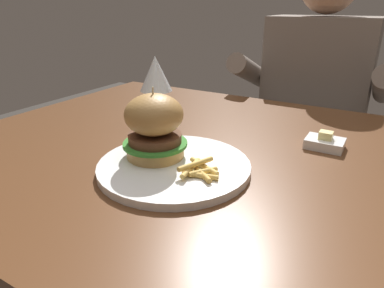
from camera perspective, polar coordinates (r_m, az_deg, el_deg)
The scene contains 7 objects.
dining_table at distance 0.74m, azimuth 5.24°, elevation -7.87°, with size 1.19×0.88×0.74m.
main_plate at distance 0.62m, azimuth -2.99°, elevation -3.71°, with size 0.28×0.28×0.01m, color white.
burger_sandwich at distance 0.63m, azimuth -6.28°, elevation 3.00°, with size 0.12×0.12×0.13m.
fries_pile at distance 0.58m, azimuth 1.14°, elevation -4.26°, with size 0.07×0.08×0.02m.
wine_glass at distance 0.81m, azimuth -6.07°, elevation 11.27°, with size 0.08×0.08×0.17m.
butter_dish at distance 0.76m, azimuth 21.25°, elevation 0.23°, with size 0.08×0.06×0.04m.
diner_person at distance 1.40m, azimuth 18.98°, elevation 2.04°, with size 0.51×0.36×1.18m.
Camera 1 is at (0.26, -0.58, 1.02)m, focal length 32.00 mm.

